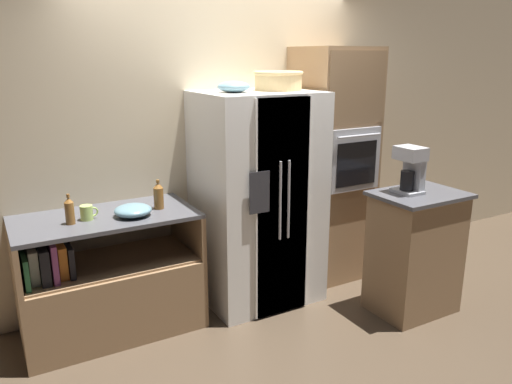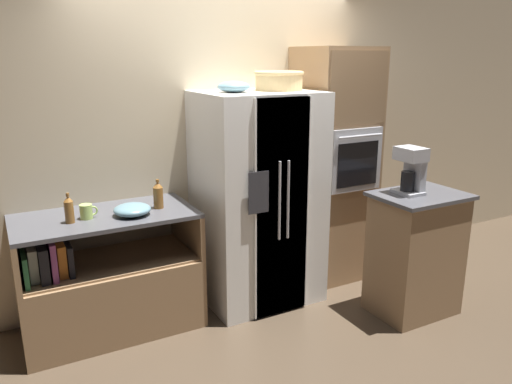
{
  "view_description": "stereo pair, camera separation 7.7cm",
  "coord_description": "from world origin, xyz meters",
  "px_view_note": "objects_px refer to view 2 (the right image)",
  "views": [
    {
      "loc": [
        -1.82,
        -3.4,
        2.02
      ],
      "look_at": [
        0.07,
        -0.06,
        0.96
      ],
      "focal_mm": 35.0,
      "sensor_mm": 36.0,
      "label": 1
    },
    {
      "loc": [
        -1.76,
        -3.44,
        2.02
      ],
      "look_at": [
        0.07,
        -0.06,
        0.96
      ],
      "focal_mm": 35.0,
      "sensor_mm": 36.0,
      "label": 2
    }
  ],
  "objects_px": {
    "bottle_tall": "(158,195)",
    "mixing_bowl": "(132,210)",
    "fruit_bowl": "(234,87)",
    "wall_oven": "(334,166)",
    "wicker_basket": "(279,80)",
    "coffee_maker": "(412,168)",
    "mug": "(87,212)",
    "refrigerator": "(258,199)",
    "bottle_short": "(69,210)"
  },
  "relations": [
    {
      "from": "wall_oven",
      "to": "mixing_bowl",
      "type": "height_order",
      "value": "wall_oven"
    },
    {
      "from": "coffee_maker",
      "to": "wicker_basket",
      "type": "bearing_deg",
      "value": 131.46
    },
    {
      "from": "refrigerator",
      "to": "mixing_bowl",
      "type": "height_order",
      "value": "refrigerator"
    },
    {
      "from": "wall_oven",
      "to": "bottle_short",
      "type": "bearing_deg",
      "value": -177.43
    },
    {
      "from": "wicker_basket",
      "to": "fruit_bowl",
      "type": "relative_size",
      "value": 1.59
    },
    {
      "from": "wall_oven",
      "to": "wicker_basket",
      "type": "relative_size",
      "value": 5.26
    },
    {
      "from": "bottle_tall",
      "to": "mug",
      "type": "bearing_deg",
      "value": -179.48
    },
    {
      "from": "refrigerator",
      "to": "fruit_bowl",
      "type": "distance_m",
      "value": 0.94
    },
    {
      "from": "wicker_basket",
      "to": "coffee_maker",
      "type": "bearing_deg",
      "value": -48.54
    },
    {
      "from": "refrigerator",
      "to": "mug",
      "type": "distance_m",
      "value": 1.36
    },
    {
      "from": "refrigerator",
      "to": "fruit_bowl",
      "type": "relative_size",
      "value": 7.0
    },
    {
      "from": "bottle_tall",
      "to": "mixing_bowl",
      "type": "height_order",
      "value": "bottle_tall"
    },
    {
      "from": "fruit_bowl",
      "to": "mug",
      "type": "relative_size",
      "value": 2.01
    },
    {
      "from": "mug",
      "to": "coffee_maker",
      "type": "xyz_separation_m",
      "value": [
        2.26,
        -0.8,
        0.23
      ]
    },
    {
      "from": "wall_oven",
      "to": "coffee_maker",
      "type": "xyz_separation_m",
      "value": [
        0.07,
        -0.87,
        0.14
      ]
    },
    {
      "from": "refrigerator",
      "to": "coffee_maker",
      "type": "distance_m",
      "value": 1.23
    },
    {
      "from": "fruit_bowl",
      "to": "bottle_tall",
      "type": "bearing_deg",
      "value": 176.58
    },
    {
      "from": "mixing_bowl",
      "to": "coffee_maker",
      "type": "height_order",
      "value": "coffee_maker"
    },
    {
      "from": "fruit_bowl",
      "to": "wall_oven",
      "type": "bearing_deg",
      "value": 5.31
    },
    {
      "from": "mug",
      "to": "coffee_maker",
      "type": "bearing_deg",
      "value": -19.56
    },
    {
      "from": "bottle_tall",
      "to": "bottle_short",
      "type": "distance_m",
      "value": 0.64
    },
    {
      "from": "mug",
      "to": "mixing_bowl",
      "type": "relative_size",
      "value": 0.47
    },
    {
      "from": "refrigerator",
      "to": "bottle_short",
      "type": "height_order",
      "value": "refrigerator"
    },
    {
      "from": "refrigerator",
      "to": "wicker_basket",
      "type": "xyz_separation_m",
      "value": [
        0.19,
        0.02,
        0.95
      ]
    },
    {
      "from": "wicker_basket",
      "to": "bottle_tall",
      "type": "height_order",
      "value": "wicker_basket"
    },
    {
      "from": "refrigerator",
      "to": "mixing_bowl",
      "type": "distance_m",
      "value": 1.06
    },
    {
      "from": "refrigerator",
      "to": "coffee_maker",
      "type": "relative_size",
      "value": 4.84
    },
    {
      "from": "wall_oven",
      "to": "bottle_tall",
      "type": "bearing_deg",
      "value": -177.93
    },
    {
      "from": "bottle_tall",
      "to": "bottle_short",
      "type": "relative_size",
      "value": 1.05
    },
    {
      "from": "refrigerator",
      "to": "fruit_bowl",
      "type": "height_order",
      "value": "fruit_bowl"
    },
    {
      "from": "refrigerator",
      "to": "bottle_tall",
      "type": "distance_m",
      "value": 0.85
    },
    {
      "from": "refrigerator",
      "to": "bottle_short",
      "type": "bearing_deg",
      "value": -179.28
    },
    {
      "from": "refrigerator",
      "to": "mixing_bowl",
      "type": "bearing_deg",
      "value": -177.09
    },
    {
      "from": "wall_oven",
      "to": "coffee_maker",
      "type": "distance_m",
      "value": 0.88
    },
    {
      "from": "refrigerator",
      "to": "coffee_maker",
      "type": "bearing_deg",
      "value": -41.01
    },
    {
      "from": "bottle_tall",
      "to": "coffee_maker",
      "type": "xyz_separation_m",
      "value": [
        1.74,
        -0.81,
        0.18
      ]
    },
    {
      "from": "wicker_basket",
      "to": "mug",
      "type": "height_order",
      "value": "wicker_basket"
    },
    {
      "from": "fruit_bowl",
      "to": "coffee_maker",
      "type": "distance_m",
      "value": 1.48
    },
    {
      "from": "refrigerator",
      "to": "bottle_short",
      "type": "relative_size",
      "value": 8.25
    },
    {
      "from": "fruit_bowl",
      "to": "mug",
      "type": "distance_m",
      "value": 1.41
    },
    {
      "from": "wall_oven",
      "to": "bottle_tall",
      "type": "xyz_separation_m",
      "value": [
        -1.66,
        -0.06,
        -0.04
      ]
    },
    {
      "from": "bottle_tall",
      "to": "refrigerator",
      "type": "bearing_deg",
      "value": -1.69
    },
    {
      "from": "refrigerator",
      "to": "mug",
      "type": "height_order",
      "value": "refrigerator"
    },
    {
      "from": "bottle_tall",
      "to": "mixing_bowl",
      "type": "distance_m",
      "value": 0.24
    },
    {
      "from": "bottle_short",
      "to": "mug",
      "type": "relative_size",
      "value": 1.71
    },
    {
      "from": "wicker_basket",
      "to": "mug",
      "type": "distance_m",
      "value": 1.78
    },
    {
      "from": "mug",
      "to": "refrigerator",
      "type": "bearing_deg",
      "value": -0.84
    },
    {
      "from": "coffee_maker",
      "to": "bottle_tall",
      "type": "bearing_deg",
      "value": 155.08
    },
    {
      "from": "bottle_tall",
      "to": "coffee_maker",
      "type": "distance_m",
      "value": 1.92
    },
    {
      "from": "wall_oven",
      "to": "fruit_bowl",
      "type": "height_order",
      "value": "wall_oven"
    }
  ]
}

